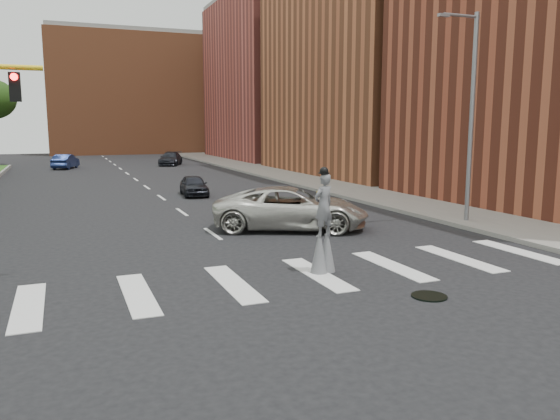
# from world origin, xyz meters

# --- Properties ---
(ground_plane) EXTENTS (160.00, 160.00, 0.00)m
(ground_plane) POSITION_xyz_m (0.00, 0.00, 0.00)
(ground_plane) COLOR black
(ground_plane) RESTS_ON ground
(sidewalk_right) EXTENTS (5.00, 90.00, 0.18)m
(sidewalk_right) POSITION_xyz_m (12.50, 25.00, 0.09)
(sidewalk_right) COLOR slate
(sidewalk_right) RESTS_ON ground
(manhole) EXTENTS (0.90, 0.90, 0.04)m
(manhole) POSITION_xyz_m (3.00, -2.00, 0.02)
(manhole) COLOR black
(manhole) RESTS_ON ground
(building_mid) EXTENTS (16.00, 22.00, 24.00)m
(building_mid) POSITION_xyz_m (22.00, 30.00, 12.00)
(building_mid) COLOR #9C5331
(building_mid) RESTS_ON ground
(building_far) EXTENTS (16.00, 22.00, 20.00)m
(building_far) POSITION_xyz_m (22.00, 54.00, 10.00)
(building_far) COLOR #A2463C
(building_far) RESTS_ON ground
(building_backdrop) EXTENTS (26.00, 14.00, 18.00)m
(building_backdrop) POSITION_xyz_m (6.00, 78.00, 9.00)
(building_backdrop) COLOR #9C5331
(building_backdrop) RESTS_ON ground
(streetlight) EXTENTS (2.05, 0.20, 9.00)m
(streetlight) POSITION_xyz_m (10.90, 6.00, 4.90)
(streetlight) COLOR slate
(streetlight) RESTS_ON ground
(stilt_performer) EXTENTS (0.82, 0.65, 3.13)m
(stilt_performer) POSITION_xyz_m (1.54, 1.14, 1.28)
(stilt_performer) COLOR #362115
(stilt_performer) RESTS_ON ground
(suv_crossing) EXTENTS (7.05, 5.38, 1.78)m
(suv_crossing) POSITION_xyz_m (3.31, 7.75, 0.89)
(suv_crossing) COLOR beige
(suv_crossing) RESTS_ON ground
(car_near) EXTENTS (1.82, 3.84, 1.27)m
(car_near) POSITION_xyz_m (2.07, 20.26, 0.63)
(car_near) COLOR black
(car_near) RESTS_ON ground
(car_mid) EXTENTS (2.81, 4.67, 1.45)m
(car_mid) POSITION_xyz_m (-5.10, 46.00, 0.73)
(car_mid) COLOR navy
(car_mid) RESTS_ON ground
(car_far) EXTENTS (3.63, 5.33, 1.43)m
(car_far) POSITION_xyz_m (5.65, 47.01, 0.72)
(car_far) COLOR black
(car_far) RESTS_ON ground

